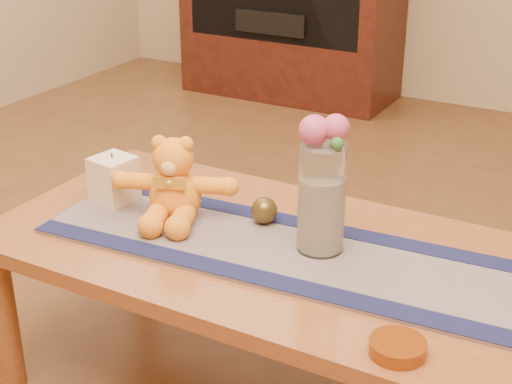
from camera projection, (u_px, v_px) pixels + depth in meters
The scene contains 19 objects.
coffee_table_top at pixel (274, 253), 1.84m from camera, with size 1.40×0.70×0.04m, color brown.
table_leg_fl at pixel (4, 318), 1.98m from camera, with size 0.07×0.07×0.41m, color brown.
table_leg_bl at pixel (139, 230), 2.44m from camera, with size 0.07×0.07×0.41m, color brown.
persian_runner at pixel (284, 251), 1.80m from camera, with size 1.20×0.35×0.01m, color #171E42.
runner_border_near at pixel (258, 277), 1.67m from camera, with size 1.20×0.06×0.00m, color #13173B.
runner_border_far at pixel (307, 224), 1.91m from camera, with size 1.20×0.06×0.00m, color #13173B.
teddy_bear at pixel (175, 179), 1.92m from camera, with size 0.30×0.25×0.21m, color orange, non-canonical shape.
pillar_candle at pixel (114, 179), 2.02m from camera, with size 0.10×0.10×0.12m, color beige.
candle_wick at pixel (112, 156), 2.00m from camera, with size 0.00×0.00×0.01m, color black.
glass_vase at pixel (322, 198), 1.74m from camera, with size 0.11×0.11×0.26m, color silver.
potpourri_fill at pixel (321, 214), 1.76m from camera, with size 0.09×0.09×0.18m, color beige.
rose_left at pixel (314, 130), 1.68m from camera, with size 0.07×0.07×0.07m, color #C0436D.
rose_right at pixel (336, 127), 1.67m from camera, with size 0.06×0.06×0.06m, color #C0436D.
blue_flower_back at pixel (335, 130), 1.70m from camera, with size 0.04×0.04×0.04m, color #5460B7.
blue_flower_side at pixel (316, 132), 1.71m from camera, with size 0.04×0.04×0.04m, color #5460B7.
leaf_sprig at pixel (337, 144), 1.65m from camera, with size 0.03×0.03×0.03m, color #33662D.
bronze_ball at pixel (264, 210), 1.91m from camera, with size 0.07×0.07×0.07m, color #503E1A.
amber_dish at pixel (397, 348), 1.43m from camera, with size 0.11×0.11×0.03m, color #BF5914.
stereo_lower at pixel (281, 19), 4.23m from camera, with size 0.42×0.28×0.12m, color black.
Camera 1 is at (0.75, -1.43, 1.32)m, focal length 53.46 mm.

